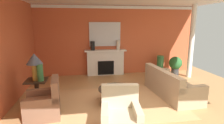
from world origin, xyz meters
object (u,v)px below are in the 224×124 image
vase_mantel_right (118,45)px  potted_plant (175,64)px  mantel_mirror (105,34)px  armchair_near_window (45,105)px  vase_mantel_left (93,46)px  table_lamp (34,61)px  sofa (170,86)px  coffee_table (116,92)px  armchair_facing_fireplace (121,118)px  vase_on_side_table (40,73)px  vase_tall_corner (160,65)px  side_table (37,90)px  fireplace (105,63)px

vase_mantel_right → potted_plant: vase_mantel_right is taller
mantel_mirror → vase_mantel_right: (0.55, -0.17, -0.46)m
armchair_near_window → vase_mantel_left: 3.79m
mantel_mirror → table_lamp: size_ratio=1.80×
sofa → coffee_table: bearing=-170.7°
armchair_facing_fireplace → vase_on_side_table: vase_on_side_table is taller
vase_mantel_right → vase_tall_corner: 2.09m
side_table → potted_plant: 5.69m
fireplace → mantel_mirror: size_ratio=1.33×
coffee_table → vase_tall_corner: bearing=46.9°
fireplace → vase_on_side_table: vase_on_side_table is taller
armchair_facing_fireplace → fireplace: bearing=87.1°
fireplace → vase_mantel_left: (-0.55, -0.05, 0.78)m
table_lamp → vase_mantel_right: size_ratio=1.82×
table_lamp → potted_plant: size_ratio=0.90×
sofa → vase_mantel_right: bearing=114.2°
armchair_near_window → side_table: bearing=113.5°
fireplace → armchair_near_window: size_ratio=1.89×
coffee_table → fireplace: bearing=88.6°
side_table → vase_mantel_right: vase_mantel_right is taller
armchair_facing_fireplace → table_lamp: size_ratio=1.27×
sofa → side_table: 4.00m
armchair_facing_fireplace → table_lamp: table_lamp is taller
fireplace → vase_tall_corner: (2.42, -0.30, -0.11)m
armchair_facing_fireplace → side_table: bearing=139.7°
vase_mantel_left → vase_on_side_table: bearing=-120.3°
fireplace → table_lamp: bearing=-130.9°
side_table → vase_tall_corner: size_ratio=0.83×
fireplace → armchair_facing_fireplace: bearing=-92.9°
vase_mantel_left → potted_plant: vase_mantel_left is taller
armchair_facing_fireplace → side_table: 2.69m
coffee_table → table_lamp: bearing=171.4°
table_lamp → vase_mantel_right: vase_mantel_right is taller
side_table → coffee_table: bearing=-8.6°
mantel_mirror → armchair_facing_fireplace: 4.73m
vase_tall_corner → sofa: bearing=-106.3°
vase_on_side_table → sofa: bearing=1.2°
coffee_table → potted_plant: potted_plant is taller
armchair_facing_fireplace → vase_mantel_left: bearing=94.3°
coffee_table → sofa: bearing=9.3°
coffee_table → vase_on_side_table: bearing=174.1°
sofa → armchair_near_window: bearing=-168.0°
armchair_near_window → vase_tall_corner: armchair_near_window is taller
coffee_table → potted_plant: 3.92m
side_table → vase_mantel_left: 3.23m
sofa → vase_tall_corner: sofa is taller
armchair_facing_fireplace → vase_mantel_left: size_ratio=2.49×
fireplace → vase_mantel_left: bearing=-174.9°
vase_mantel_left → potted_plant: (3.57, -0.49, -0.82)m
armchair_facing_fireplace → vase_mantel_right: bearing=79.8°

